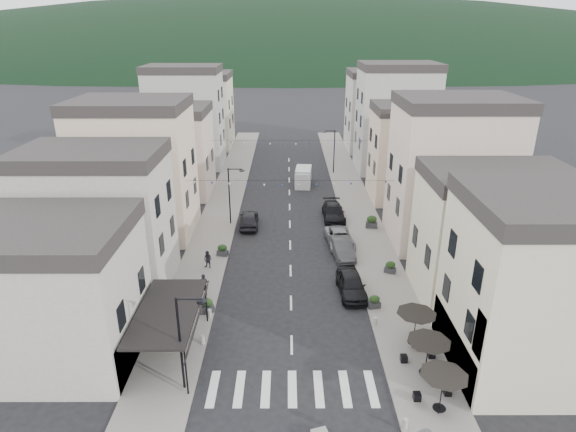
# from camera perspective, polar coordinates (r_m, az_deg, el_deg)

# --- Properties ---
(ground) EXTENTS (700.00, 700.00, 0.00)m
(ground) POSITION_cam_1_polar(r_m,az_deg,el_deg) (27.51, 0.56, -22.55)
(ground) COLOR black
(ground) RESTS_ON ground
(sidewalk_left) EXTENTS (4.00, 76.00, 0.12)m
(sidewalk_left) POSITION_cam_1_polar(r_m,az_deg,el_deg) (55.56, -7.58, 1.49)
(sidewalk_left) COLOR slate
(sidewalk_left) RESTS_ON ground
(sidewalk_right) EXTENTS (4.00, 76.00, 0.12)m
(sidewalk_right) POSITION_cam_1_polar(r_m,az_deg,el_deg) (55.64, 7.94, 1.50)
(sidewalk_right) COLOR slate
(sidewalk_right) RESTS_ON ground
(hill_backdrop) EXTENTS (640.00, 360.00, 70.00)m
(hill_backdrop) POSITION_cam_1_polar(r_m,az_deg,el_deg) (320.21, -0.08, 18.47)
(hill_backdrop) COLOR black
(hill_backdrop) RESTS_ON ground
(boutique_building) EXTENTS (12.00, 8.00, 8.00)m
(boutique_building) POSITION_cam_1_polar(r_m,az_deg,el_deg) (32.73, -28.15, -8.77)
(boutique_building) COLOR #A5A198
(boutique_building) RESTS_ON ground
(bistro_building) EXTENTS (10.00, 8.00, 10.00)m
(bistro_building) POSITION_cam_1_polar(r_m,az_deg,el_deg) (31.32, 28.38, -8.09)
(bistro_building) COLOR beige
(bistro_building) RESTS_ON ground
(boutique_awning) EXTENTS (3.77, 7.50, 3.28)m
(boutique_awning) POSITION_cam_1_polar(r_m,az_deg,el_deg) (30.27, -13.65, -11.05)
(boutique_awning) COLOR black
(boutique_awning) RESTS_ON ground
(buildings_row_left) EXTENTS (10.20, 54.16, 14.00)m
(buildings_row_left) POSITION_cam_1_polar(r_m,az_deg,el_deg) (60.56, -13.86, 8.75)
(buildings_row_left) COLOR #A5A198
(buildings_row_left) RESTS_ON ground
(buildings_row_right) EXTENTS (10.20, 54.16, 14.50)m
(buildings_row_right) POSITION_cam_1_polar(r_m,az_deg,el_deg) (59.56, 14.43, 8.68)
(buildings_row_right) COLOR beige
(buildings_row_right) RESTS_ON ground
(cafe_terrace) EXTENTS (2.50, 8.10, 2.53)m
(cafe_terrace) POSITION_cam_1_polar(r_m,az_deg,el_deg) (29.21, 16.31, -14.50)
(cafe_terrace) COLOR black
(cafe_terrace) RESTS_ON ground
(streetlamp_left_near) EXTENTS (1.70, 0.56, 6.00)m
(streetlamp_left_near) POSITION_cam_1_polar(r_m,az_deg,el_deg) (27.22, -12.17, -13.55)
(streetlamp_left_near) COLOR black
(streetlamp_left_near) RESTS_ON ground
(streetlamp_left_far) EXTENTS (1.70, 0.56, 6.00)m
(streetlamp_left_far) POSITION_cam_1_polar(r_m,az_deg,el_deg) (48.53, -6.67, 3.05)
(streetlamp_left_far) COLOR black
(streetlamp_left_far) RESTS_ON ground
(streetlamp_right_far) EXTENTS (1.70, 0.56, 6.00)m
(streetlamp_right_far) POSITION_cam_1_polar(r_m,az_deg,el_deg) (65.79, 5.26, 8.14)
(streetlamp_right_far) COLOR black
(streetlamp_right_far) RESTS_ON ground
(bollards) EXTENTS (11.66, 10.26, 0.60)m
(bollards) POSITION_cam_1_polar(r_m,az_deg,el_deg) (31.42, 0.45, -14.96)
(bollards) COLOR gray
(bollards) RESTS_ON ground
(bunting_near) EXTENTS (19.00, 0.28, 0.62)m
(bunting_near) POSITION_cam_1_polar(r_m,az_deg,el_deg) (43.80, 0.26, 3.80)
(bunting_near) COLOR black
(bunting_near) RESTS_ON ground
(bunting_far) EXTENTS (19.00, 0.28, 0.62)m
(bunting_far) POSITION_cam_1_polar(r_m,az_deg,el_deg) (59.22, 0.16, 8.62)
(bunting_far) COLOR black
(bunting_far) RESTS_ON ground
(parked_car_a) EXTENTS (2.21, 4.91, 1.64)m
(parked_car_a) POSITION_cam_1_polar(r_m,az_deg,el_deg) (37.21, 7.52, -8.03)
(parked_car_a) COLOR black
(parked_car_a) RESTS_ON ground
(parked_car_b) EXTENTS (2.18, 4.75, 1.51)m
(parked_car_b) POSITION_cam_1_polar(r_m,az_deg,el_deg) (42.93, 6.39, -3.78)
(parked_car_b) COLOR #323335
(parked_car_b) RESTS_ON ground
(parked_car_c) EXTENTS (2.75, 5.22, 1.40)m
(parked_car_c) POSITION_cam_1_polar(r_m,az_deg,el_deg) (44.91, 6.14, -2.64)
(parked_car_c) COLOR gray
(parked_car_c) RESTS_ON ground
(parked_car_d) EXTENTS (2.27, 5.42, 1.56)m
(parked_car_d) POSITION_cam_1_polar(r_m,az_deg,el_deg) (50.71, 5.42, 0.43)
(parked_car_d) COLOR black
(parked_car_d) RESTS_ON ground
(parked_car_e) EXTENTS (2.07, 4.79, 1.61)m
(parked_car_e) POSITION_cam_1_polar(r_m,az_deg,el_deg) (48.89, -4.66, -0.35)
(parked_car_e) COLOR black
(parked_car_e) RESTS_ON ground
(delivery_van) EXTENTS (2.30, 4.96, 2.31)m
(delivery_van) POSITION_cam_1_polar(r_m,az_deg,el_deg) (61.48, 1.83, 4.75)
(delivery_van) COLOR silver
(delivery_van) RESTS_ON ground
(pedestrian_a) EXTENTS (0.64, 0.44, 1.71)m
(pedestrian_a) POSITION_cam_1_polar(r_m,az_deg,el_deg) (37.07, -9.93, -8.03)
(pedestrian_a) COLOR black
(pedestrian_a) RESTS_ON sidewalk_left
(pedestrian_b) EXTENTS (0.90, 0.81, 1.52)m
(pedestrian_b) POSITION_cam_1_polar(r_m,az_deg,el_deg) (40.92, -9.48, -5.11)
(pedestrian_b) COLOR black
(pedestrian_b) RESTS_ON sidewalk_left
(planter_la) EXTENTS (1.14, 0.90, 1.13)m
(planter_la) POSITION_cam_1_polar(r_m,az_deg,el_deg) (35.14, -9.62, -10.40)
(planter_la) COLOR #29292B
(planter_la) RESTS_ON sidewalk_left
(planter_lb) EXTENTS (1.04, 0.72, 1.07)m
(planter_lb) POSITION_cam_1_polar(r_m,az_deg,el_deg) (42.92, -7.78, -4.03)
(planter_lb) COLOR #2D2D30
(planter_lb) RESTS_ON sidewalk_left
(planter_ra) EXTENTS (0.98, 0.67, 1.00)m
(planter_ra) POSITION_cam_1_polar(r_m,az_deg,el_deg) (35.74, 10.19, -9.96)
(planter_ra) COLOR #292A2C
(planter_ra) RESTS_ON sidewalk_right
(planter_rb) EXTENTS (1.04, 0.83, 1.02)m
(planter_rb) POSITION_cam_1_polar(r_m,az_deg,el_deg) (40.63, 12.03, -5.94)
(planter_rb) COLOR #2B2A2D
(planter_rb) RESTS_ON sidewalk_right
(planter_rc) EXTENTS (1.24, 0.82, 1.29)m
(planter_rc) POSITION_cam_1_polar(r_m,az_deg,el_deg) (48.91, 9.89, -0.69)
(planter_rc) COLOR #2B2C2E
(planter_rc) RESTS_ON sidewalk_right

